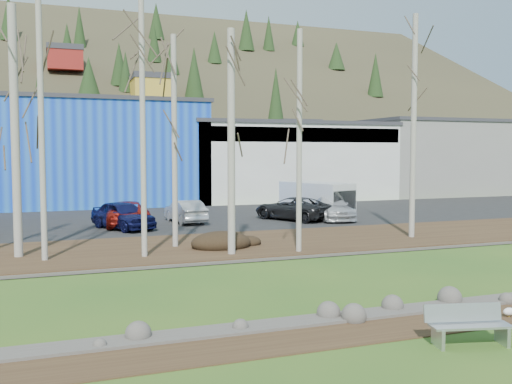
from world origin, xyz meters
name	(u,v)px	position (x,y,z in m)	size (l,w,h in m)	color
ground	(459,356)	(0.00, 0.00, 0.00)	(200.00, 200.00, 0.00)	#2C541C
dirt_strip	(400,326)	(0.00, 2.10, 0.01)	(80.00, 1.80, 0.03)	#382616
near_bank_rocks	(377,315)	(0.00, 3.10, 0.00)	(80.00, 0.80, 0.50)	#47423D
river	(308,281)	(0.00, 7.20, 0.00)	(80.00, 8.00, 0.90)	black
far_bank_rocks	(263,259)	(0.00, 11.30, 0.00)	(80.00, 0.80, 0.46)	#47423D
far_bank	(238,245)	(0.00, 14.50, 0.07)	(80.00, 7.00, 0.15)	#382616
parking_lot	(184,219)	(0.00, 25.00, 0.07)	(80.00, 14.00, 0.14)	black
building_blue	(72,153)	(-6.00, 39.00, 4.16)	(20.40, 12.24, 8.30)	blue
building_white	(278,161)	(12.00, 38.98, 3.41)	(18.36, 12.24, 6.80)	beige
building_grey	(424,157)	(28.00, 39.00, 3.66)	(14.28, 12.24, 7.30)	gray
hillside	(98,67)	(0.00, 84.00, 17.50)	(160.00, 72.00, 35.00)	#332F1F
bench_intact	(468,325)	(0.63, 0.49, 0.44)	(1.83, 0.91, 0.88)	#AFB3B5
seagull	(510,311)	(3.04, 1.77, 0.17)	(0.42, 0.20, 0.30)	gold
dirt_mound	(221,241)	(-1.02, 13.67, 0.41)	(2.60, 1.84, 0.51)	black
birch_1	(41,123)	(-8.03, 13.25, 5.25)	(0.22, 0.22, 10.20)	beige
birch_2	(15,132)	(-8.98, 14.35, 4.96)	(0.32, 0.32, 9.61)	beige
birch_3	(143,126)	(-4.40, 12.71, 5.18)	(0.22, 0.22, 10.06)	beige
birch_4	(231,143)	(-1.05, 12.10, 4.56)	(0.30, 0.30, 8.82)	beige
birch_5	(174,142)	(-2.77, 14.66, 4.63)	(0.23, 0.23, 8.96)	beige
birch_6	(299,141)	(1.70, 11.71, 4.61)	(0.22, 0.22, 8.93)	beige
birch_7	(414,127)	(8.39, 13.46, 5.38)	(0.26, 0.26, 10.46)	beige
car_2	(127,213)	(-3.79, 22.44, 0.82)	(2.26, 4.91, 1.36)	maroon
car_3	(123,215)	(-4.18, 21.12, 0.88)	(1.74, 4.33, 1.48)	#111547
car_4	(185,211)	(-0.47, 22.65, 0.79)	(1.38, 3.95, 1.30)	silver
car_5	(293,208)	(5.91, 21.85, 0.82)	(2.27, 4.92, 1.37)	#242325
car_6	(330,208)	(8.12, 21.28, 0.85)	(1.99, 4.89, 1.42)	silver
van_white	(319,199)	(8.16, 22.91, 1.21)	(3.44, 5.29, 2.14)	white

